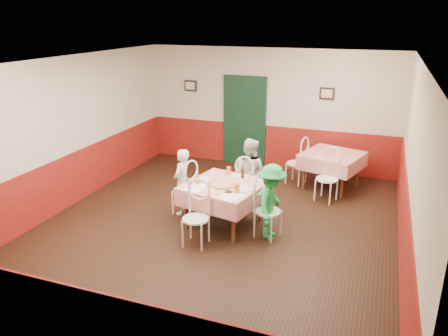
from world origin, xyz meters
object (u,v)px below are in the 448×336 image
(diner_left, at_px, (182,182))
(wallet, at_px, (229,192))
(chair_right, at_px, (268,212))
(pizza, at_px, (223,184))
(chair_second_a, at_px, (296,163))
(glass_a, at_px, (197,180))
(diner_far, at_px, (249,173))
(main_table, at_px, (224,205))
(chair_far, at_px, (248,185))
(chair_second_b, at_px, (327,179))
(second_table, at_px, (331,171))
(glass_c, at_px, (229,171))
(chair_left, at_px, (185,191))
(diner_right, at_px, (271,202))
(chair_near, at_px, (196,219))
(glass_b, at_px, (237,189))
(beer_bottle, at_px, (243,173))

(diner_left, bearing_deg, wallet, 68.46)
(chair_right, height_order, pizza, chair_right)
(chair_second_a, distance_m, glass_a, 2.86)
(diner_far, bearing_deg, chair_second_a, -100.52)
(main_table, height_order, chair_far, chair_far)
(chair_second_b, bearing_deg, second_table, 107.22)
(chair_second_a, bearing_deg, glass_c, -6.06)
(second_table, height_order, diner_far, diner_far)
(glass_a, xyz_separation_m, diner_far, (0.62, 1.01, -0.15))
(chair_left, height_order, chair_second_b, same)
(pizza, height_order, diner_right, diner_right)
(second_table, bearing_deg, wallet, -115.83)
(chair_far, bearing_deg, diner_left, 36.57)
(main_table, xyz_separation_m, chair_near, (-0.17, -0.83, 0.08))
(chair_left, distance_m, diner_far, 1.26)
(main_table, bearing_deg, glass_a, -162.99)
(glass_b, xyz_separation_m, diner_right, (0.55, 0.12, -0.20))
(beer_bottle, bearing_deg, chair_second_a, 74.11)
(chair_right, xyz_separation_m, chair_near, (-1.00, -0.66, 0.00))
(second_table, xyz_separation_m, pizza, (-1.55, -2.46, 0.40))
(chair_left, xyz_separation_m, diner_left, (-0.05, 0.01, 0.17))
(chair_left, height_order, beer_bottle, beer_bottle)
(chair_left, xyz_separation_m, chair_right, (1.66, -0.35, 0.00))
(chair_right, distance_m, chair_second_b, 1.98)
(glass_c, bearing_deg, glass_a, -122.55)
(chair_second_a, bearing_deg, beer_bottle, 1.33)
(pizza, height_order, diner_far, diner_far)
(pizza, height_order, glass_c, glass_c)
(chair_second_a, bearing_deg, chair_left, -18.44)
(diner_far, height_order, diner_right, diner_far)
(main_table, height_order, second_table, same)
(main_table, xyz_separation_m, chair_far, (0.17, 0.83, 0.08))
(diner_left, relative_size, diner_far, 0.91)
(chair_left, relative_size, chair_near, 1.00)
(diner_far, bearing_deg, second_table, -120.42)
(chair_left, bearing_deg, chair_right, 95.85)
(chair_second_a, bearing_deg, chair_second_b, 62.22)
(chair_second_a, height_order, diner_right, diner_right)
(wallet, bearing_deg, diner_left, 166.63)
(chair_right, bearing_deg, diner_right, -85.76)
(chair_second_a, relative_size, glass_b, 5.94)
(glass_a, height_order, diner_left, diner_left)
(chair_second_a, bearing_deg, pizza, -0.68)
(chair_second_b, height_order, glass_c, glass_c)
(chair_far, relative_size, wallet, 8.18)
(main_table, distance_m, chair_right, 0.85)
(chair_second_b, height_order, diner_left, diner_left)
(glass_b, distance_m, glass_c, 0.84)
(glass_a, xyz_separation_m, wallet, (0.64, -0.19, -0.06))
(chair_right, distance_m, glass_a, 1.32)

